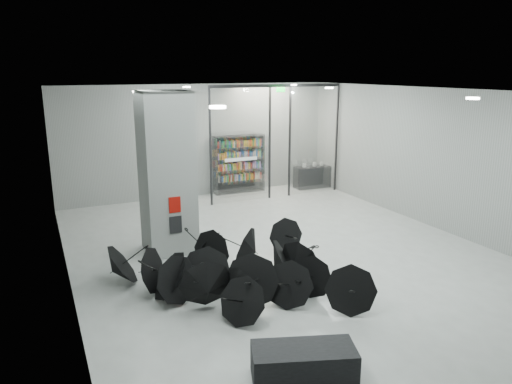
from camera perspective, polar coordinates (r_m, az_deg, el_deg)
name	(u,v)px	position (r m, az deg, el deg)	size (l,w,h in m)	color
room	(296,144)	(11.01, 4.75, 5.70)	(14.00, 14.02, 4.01)	#949794
column	(167,173)	(12.07, -10.53, 2.20)	(1.20, 1.20, 4.00)	slate
fire_cabinet	(175,205)	(11.64, -9.61, -1.50)	(0.28, 0.04, 0.38)	#A50A07
info_panel	(176,225)	(11.79, -9.51, -3.84)	(0.30, 0.03, 0.42)	black
exit_sign	(281,90)	(16.70, 2.94, 12.02)	(0.30, 0.06, 0.15)	#0CE533
glass_partition	(277,137)	(17.02, 2.53, 6.53)	(5.06, 0.08, 4.00)	silver
bench	(304,363)	(7.62, 5.67, -19.51)	(1.54, 0.66, 0.50)	black
bookshelf	(239,164)	(17.92, -2.02, 3.33)	(1.95, 0.39, 2.14)	black
shop_counter	(312,177)	(18.88, 6.68, 1.78)	(1.39, 0.56, 0.84)	black
umbrella_cluster	(232,276)	(10.16, -2.82, -9.97)	(5.16, 4.60, 1.31)	black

